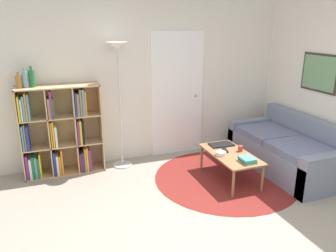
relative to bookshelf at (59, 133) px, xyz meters
The scene contains 16 objects.
ground_plane 2.78m from the bookshelf, 57.10° to the right, with size 14.00×14.00×0.00m, color gray.
wall_back 1.65m from the bookshelf, ahead, with size 7.37×0.11×2.60m.
wall_right 3.89m from the bookshelf, 15.84° to the right, with size 0.08×5.47×2.60m.
rug 2.48m from the bookshelf, 24.53° to the right, with size 2.03×2.03×0.01m.
bookshelf is the anchor object (origin of this frame).
floor_lamp 1.29m from the bookshelf, ahead, with size 0.31×0.31×1.88m.
couch 3.43m from the bookshelf, 17.54° to the right, with size 0.91×1.85×0.79m.
coffee_table 2.47m from the bookshelf, 25.16° to the right, with size 0.52×1.00×0.39m.
laptop 2.38m from the bookshelf, 17.58° to the right, with size 0.36×0.22×0.02m.
bowl 2.33m from the bookshelf, 27.16° to the right, with size 0.14×0.14×0.05m.
book_stack_on_table 2.67m from the bookshelf, 31.53° to the right, with size 0.18×0.22×0.06m.
cup 2.61m from the bookshelf, 23.18° to the right, with size 0.07×0.07×0.08m.
remote 2.40m from the bookshelf, 22.98° to the right, with size 0.08×0.17×0.02m.
bottle_left 0.89m from the bookshelf, behind, with size 0.08×0.08×0.22m.
bottle_middle 0.87m from the bookshelf, behind, with size 0.07×0.07×0.27m.
bottle_right 0.85m from the bookshelf, behind, with size 0.08×0.08×0.28m.
Camera 1 is at (-1.53, -2.45, 2.12)m, focal length 35.00 mm.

